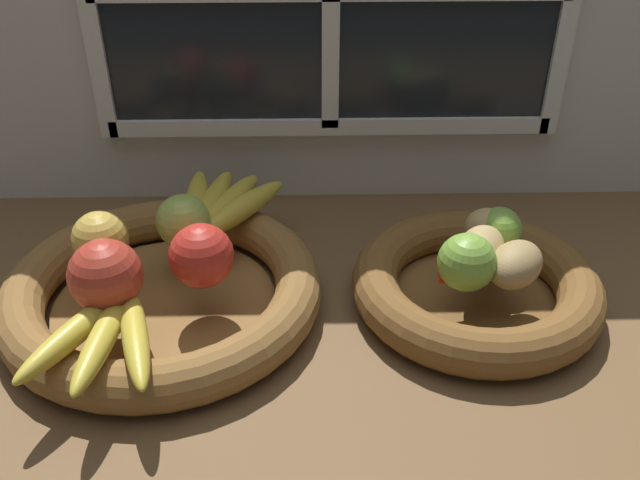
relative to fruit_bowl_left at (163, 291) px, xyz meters
The scene contains 16 objects.
ground_plane 21.28cm from the fruit_bowl_left, ahead, with size 140.00×90.00×3.00cm, color brown.
back_wall 43.80cm from the fruit_bowl_left, 54.30° to the left, with size 140.00×4.60×55.00cm.
fruit_bowl_left is the anchor object (origin of this frame).
fruit_bowl_right 37.67cm from the fruit_bowl_left, ahead, with size 30.04×30.04×5.56cm.
apple_red_right 8.98cm from the fruit_bowl_left, 24.20° to the right, with size 7.37×7.37×7.37cm, color red.
apple_golden_left 9.53cm from the fruit_bowl_left, 164.57° to the left, with size 6.62×6.62×6.62cm, color gold.
apple_green_back 8.74cm from the fruit_bowl_left, 68.00° to the left, with size 6.69×6.69×6.69cm, color #99B74C.
apple_red_front 10.35cm from the fruit_bowl_left, 122.96° to the right, with size 7.97×7.97×7.97cm, color #B73828.
banana_bunch_front 13.60cm from the fruit_bowl_left, 104.12° to the right, with size 14.57×17.91×2.64cm.
banana_bunch_back 14.10cm from the fruit_bowl_left, 65.17° to the left, with size 14.45×19.33×3.07cm.
potato_small 41.33cm from the fruit_bowl_left, ahead, with size 7.94×5.53×4.90cm, color #A38451.
potato_large 38.06cm from the fruit_bowl_left, ahead, with size 7.98×5.31×4.88cm, color tan.
potato_back 40.28cm from the fruit_bowl_left, ahead, with size 6.10×5.09×5.07cm, color tan.
lime_near 35.86cm from the fruit_bowl_left, ahead, with size 6.62×6.62×6.62cm, color #7AAD3D.
lime_far 41.25cm from the fruit_bowl_left, ahead, with size 5.49×5.49×5.49cm, color #7AAD3D.
chili_pepper 38.63cm from the fruit_bowl_left, ahead, with size 2.07×2.07×11.77cm, color red.
Camera 1 is at (-3.48, -64.96, 52.13)cm, focal length 38.26 mm.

